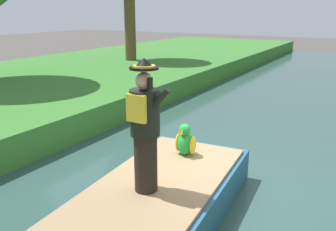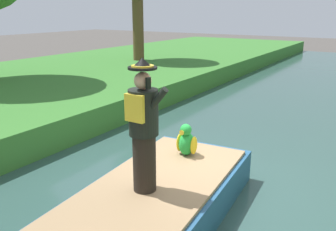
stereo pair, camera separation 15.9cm
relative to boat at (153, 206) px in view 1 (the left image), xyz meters
name	(u,v)px [view 1 (the left image)]	position (x,y,z in m)	size (l,w,h in m)	color
ground_plane	(193,192)	(0.00, 1.32, -0.40)	(80.00, 80.00, 0.00)	#4C4742
canal_water	(193,190)	(0.00, 1.32, -0.35)	(6.70, 48.00, 0.10)	#2D4C47
boat	(153,206)	(0.00, 0.00, 0.00)	(2.16, 4.34, 0.61)	#23517A
person_pirate	(145,127)	(-0.03, -0.13, 1.23)	(0.61, 0.42, 1.85)	black
parrot_plush	(185,141)	(-0.16, 1.28, 0.55)	(0.36, 0.34, 0.57)	green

